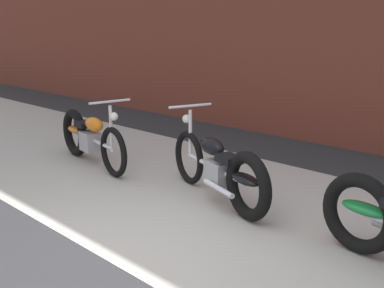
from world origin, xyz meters
The scene contains 4 objects.
ground_plane centered at (0.00, 0.00, 0.00)m, with size 80.00×80.00×0.00m, color #2D2D30.
sidewalk_slab centered at (0.00, 1.75, 0.00)m, with size 36.00×3.50×0.01m, color #B2ADA3.
motorcycle_orange centered at (-2.82, 1.57, 0.40)m, with size 1.99×0.67×1.03m.
motorcycle_black centered at (-0.36, 1.69, 0.40)m, with size 1.94×0.84×1.03m.
Camera 1 is at (2.79, -2.06, 1.94)m, focal length 42.98 mm.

